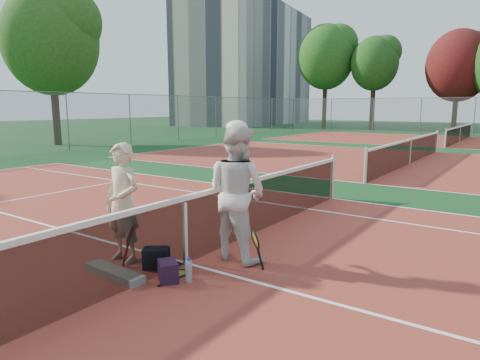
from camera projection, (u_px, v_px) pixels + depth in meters
name	position (u px, v px, depth m)	size (l,w,h in m)	color
ground	(186.00, 263.00, 6.31)	(130.00, 130.00, 0.00)	#0F3A18
court_main	(186.00, 263.00, 6.31)	(23.77, 10.97, 0.01)	maroon
court_far_a	(409.00, 164.00, 17.27)	(23.77, 10.97, 0.01)	maroon
court_far_b	(459.00, 141.00, 28.22)	(23.77, 10.97, 0.01)	maroon
net_main	(185.00, 230.00, 6.23)	(0.10, 10.98, 1.02)	black
net_far_a	(410.00, 151.00, 17.18)	(0.10, 10.98, 1.02)	black
net_far_b	(460.00, 134.00, 28.14)	(0.10, 10.98, 1.02)	black
fence_back	(474.00, 117.00, 33.65)	(32.00, 0.06, 3.00)	slate
fence_left	(29.00, 123.00, 20.48)	(54.50, 0.06, 3.00)	slate
apartment_block	(248.00, 66.00, 56.40)	(10.00, 22.00, 15.00)	beige
player_a	(123.00, 203.00, 6.29)	(0.65, 0.42, 1.77)	beige
player_b	(237.00, 193.00, 6.37)	(0.99, 0.77, 2.03)	silver
racket_red	(130.00, 247.00, 6.14)	(0.18, 0.27, 0.59)	maroon
racket_black_held	(255.00, 251.00, 5.97)	(0.19, 0.27, 0.59)	black
racket_spare	(179.00, 274.00, 5.89)	(0.60, 0.27, 0.03)	black
sports_bag_navy	(156.00, 258.00, 6.12)	(0.37, 0.25, 0.29)	black
sports_bag_purple	(168.00, 271.00, 5.66)	(0.33, 0.23, 0.27)	black
net_cover_canvas	(114.00, 273.00, 5.80)	(1.05, 0.24, 0.11)	#65605C
water_bottle	(189.00, 272.00, 5.60)	(0.09, 0.09, 0.30)	#ACC9DB
tree_back_0	(326.00, 57.00, 43.07)	(5.66, 5.66, 10.46)	#382314
tree_back_1	(374.00, 64.00, 40.63)	(4.44, 4.44, 8.86)	#382314
tree_back_maroon	(459.00, 66.00, 37.42)	(5.46, 5.46, 8.95)	#382314
tree_left_1	(51.00, 41.00, 24.79)	(5.48, 5.48, 9.21)	#382314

